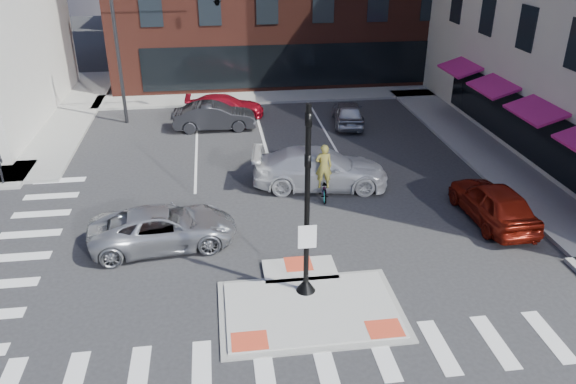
{
  "coord_description": "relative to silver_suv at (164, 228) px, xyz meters",
  "views": [
    {
      "loc": [
        -2.48,
        -13.72,
        10.43
      ],
      "look_at": [
        -0.12,
        3.56,
        2.0
      ],
      "focal_mm": 35.0,
      "sensor_mm": 36.0,
      "label": 1
    }
  ],
  "objects": [
    {
      "name": "bg_car_silver",
      "position": [
        9.5,
        12.04,
        -0.02
      ],
      "size": [
        2.19,
        4.23,
        1.38
      ],
      "primitive_type": "imported",
      "rotation": [
        0.0,
        0.0,
        3.0
      ],
      "color": "#ADAEB4",
      "rests_on": "ground"
    },
    {
      "name": "silver_suv",
      "position": [
        0.0,
        0.0,
        0.0
      ],
      "size": [
        5.34,
        2.92,
        1.42
      ],
      "primitive_type": "imported",
      "rotation": [
        0.0,
        0.0,
        1.68
      ],
      "color": "#ABADB2",
      "rests_on": "ground"
    },
    {
      "name": "ground",
      "position": [
        4.5,
        -3.95,
        -0.71
      ],
      "size": [
        120.0,
        120.0,
        0.0
      ],
      "primitive_type": "plane",
      "color": "#28282B",
      "rests_on": "ground"
    },
    {
      "name": "white_pickup",
      "position": [
        6.39,
        4.11,
        0.13
      ],
      "size": [
        6.06,
        3.11,
        1.68
      ],
      "primitive_type": "imported",
      "rotation": [
        0.0,
        0.0,
        1.44
      ],
      "color": "silver",
      "rests_on": "ground"
    },
    {
      "name": "bg_car_dark",
      "position": [
        2.0,
        12.23,
        0.03
      ],
      "size": [
        4.52,
        1.65,
        1.48
      ],
      "primitive_type": "imported",
      "rotation": [
        0.0,
        0.0,
        1.55
      ],
      "color": "#242529",
      "rests_on": "ground"
    },
    {
      "name": "refuge_island",
      "position": [
        4.5,
        -4.2,
        -0.66
      ],
      "size": [
        5.4,
        4.65,
        0.13
      ],
      "color": "gray",
      "rests_on": "ground"
    },
    {
      "name": "red_sedan",
      "position": [
        12.35,
        0.15,
        0.07
      ],
      "size": [
        2.01,
        4.66,
        1.57
      ],
      "primitive_type": "imported",
      "rotation": [
        0.0,
        0.0,
        3.18
      ],
      "color": "maroon",
      "rests_on": "ground"
    },
    {
      "name": "cyclist",
      "position": [
        6.32,
        3.05,
        0.08
      ],
      "size": [
        0.82,
        1.93,
        2.34
      ],
      "rotation": [
        0.0,
        0.0,
        3.05
      ],
      "color": "#3F3F44",
      "rests_on": "ground"
    },
    {
      "name": "signal_pole",
      "position": [
        4.5,
        -3.55,
        1.65
      ],
      "size": [
        0.6,
        0.6,
        5.98
      ],
      "color": "black",
      "rests_on": "refuge_island"
    },
    {
      "name": "sidewalk_e",
      "position": [
        15.3,
        6.05,
        -0.64
      ],
      "size": [
        3.0,
        24.0,
        0.15
      ],
      "primitive_type": "cube",
      "color": "gray",
      "rests_on": "ground"
    },
    {
      "name": "bg_car_red",
      "position": [
        2.64,
        14.29,
        -0.05
      ],
      "size": [
        4.59,
        1.99,
        1.31
      ],
      "primitive_type": "imported",
      "rotation": [
        0.0,
        0.0,
        1.54
      ],
      "color": "maroon",
      "rests_on": "ground"
    },
    {
      "name": "sidewalk_n",
      "position": [
        7.5,
        18.05,
        -0.64
      ],
      "size": [
        26.0,
        3.0,
        0.15
      ],
      "primitive_type": "cube",
      "color": "gray",
      "rests_on": "ground"
    },
    {
      "name": "mast_arm_signal",
      "position": [
        1.03,
        14.05,
        5.5
      ],
      "size": [
        6.1,
        2.24,
        8.0
      ],
      "color": "black",
      "rests_on": "ground"
    }
  ]
}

